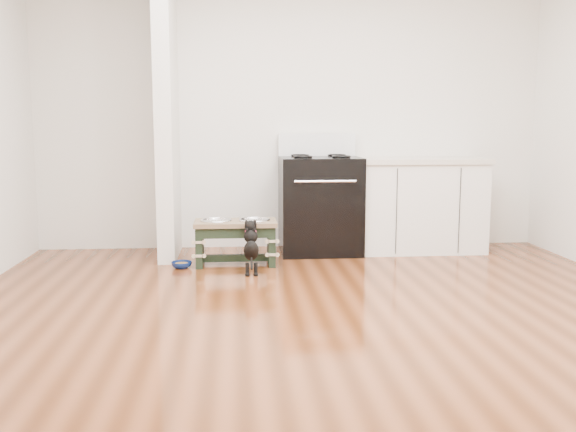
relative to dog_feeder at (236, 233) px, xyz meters
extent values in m
plane|color=#4D230D|center=(0.56, -1.66, -0.28)|extent=(5.00, 5.00, 0.00)
plane|color=silver|center=(0.56, 0.84, 1.07)|extent=(5.00, 0.00, 5.00)
plane|color=silver|center=(0.56, -4.16, 1.07)|extent=(5.00, 0.00, 5.00)
cube|color=silver|center=(-0.61, 0.44, 1.07)|extent=(0.15, 0.80, 2.70)
cube|color=black|center=(0.81, 0.50, 0.18)|extent=(0.76, 0.65, 0.92)
cube|color=black|center=(0.81, 0.19, 0.12)|extent=(0.58, 0.02, 0.50)
cylinder|color=silver|center=(0.81, 0.15, 0.44)|extent=(0.56, 0.02, 0.02)
cube|color=white|center=(0.81, 0.77, 0.75)|extent=(0.76, 0.08, 0.22)
torus|color=black|center=(0.63, 0.36, 0.65)|extent=(0.18, 0.18, 0.02)
torus|color=black|center=(0.99, 0.36, 0.65)|extent=(0.18, 0.18, 0.02)
torus|color=black|center=(0.63, 0.64, 0.65)|extent=(0.18, 0.18, 0.02)
torus|color=black|center=(0.99, 0.64, 0.65)|extent=(0.18, 0.18, 0.02)
cube|color=white|center=(1.79, 0.52, 0.15)|extent=(1.20, 0.60, 0.86)
cube|color=#B8AD9D|center=(1.79, 0.52, 0.61)|extent=(1.24, 0.64, 0.05)
cube|color=black|center=(1.79, 0.26, -0.23)|extent=(1.20, 0.06, 0.10)
cube|color=black|center=(-0.31, 0.01, -0.10)|extent=(0.06, 0.34, 0.35)
cube|color=black|center=(0.31, 0.01, -0.10)|extent=(0.06, 0.34, 0.35)
cube|color=black|center=(0.00, -0.15, 0.03)|extent=(0.57, 0.03, 0.09)
cube|color=black|center=(0.00, 0.01, -0.22)|extent=(0.57, 0.06, 0.06)
cube|color=brown|center=(0.00, 0.01, 0.09)|extent=(0.72, 0.38, 0.04)
cylinder|color=silver|center=(-0.17, 0.01, 0.09)|extent=(0.25, 0.25, 0.04)
cylinder|color=silver|center=(0.17, 0.01, 0.09)|extent=(0.25, 0.25, 0.04)
torus|color=silver|center=(-0.17, 0.01, 0.12)|extent=(0.28, 0.28, 0.02)
torus|color=silver|center=(0.17, 0.01, 0.12)|extent=(0.28, 0.28, 0.02)
cylinder|color=black|center=(0.09, -0.44, -0.23)|extent=(0.03, 0.03, 0.11)
cylinder|color=black|center=(0.16, -0.44, -0.23)|extent=(0.03, 0.03, 0.11)
sphere|color=black|center=(0.09, -0.44, -0.27)|extent=(0.04, 0.04, 0.04)
sphere|color=black|center=(0.16, -0.44, -0.27)|extent=(0.04, 0.04, 0.04)
ellipsoid|color=black|center=(0.13, -0.37, -0.08)|extent=(0.13, 0.29, 0.26)
sphere|color=black|center=(0.13, -0.27, 0.02)|extent=(0.12, 0.12, 0.12)
sphere|color=black|center=(0.13, -0.24, 0.10)|extent=(0.10, 0.10, 0.10)
sphere|color=black|center=(0.09, -0.17, 0.10)|extent=(0.04, 0.04, 0.04)
sphere|color=black|center=(0.16, -0.17, 0.10)|extent=(0.04, 0.04, 0.04)
cylinder|color=black|center=(0.13, -0.48, -0.17)|extent=(0.02, 0.08, 0.09)
torus|color=#ED4567|center=(0.13, -0.25, 0.06)|extent=(0.10, 0.06, 0.09)
imported|color=navy|center=(-0.47, -0.10, -0.25)|extent=(0.19, 0.19, 0.06)
cylinder|color=#553A18|center=(-0.47, -0.10, -0.25)|extent=(0.11, 0.11, 0.02)
camera|label=1|loc=(0.01, -5.57, 0.95)|focal=40.00mm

